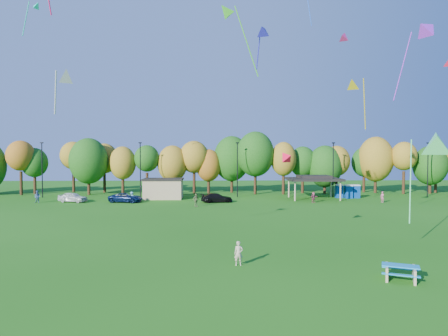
{
  "coord_description": "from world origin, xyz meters",
  "views": [
    {
      "loc": [
        -1.92,
        -25.89,
        7.34
      ],
      "look_at": [
        -1.1,
        6.0,
        6.13
      ],
      "focal_mm": 32.0,
      "sensor_mm": 36.0,
      "label": 1
    }
  ],
  "objects_px": {
    "car_b": "(125,198)",
    "car_d": "(217,198)",
    "picnic_table": "(400,271)",
    "car_a": "(73,197)",
    "porta_potties": "(348,191)",
    "kite_flyer": "(239,253)",
    "car_c": "(126,198)"
  },
  "relations": [
    {
      "from": "car_a",
      "to": "car_b",
      "type": "xyz_separation_m",
      "value": [
        7.66,
        0.16,
        -0.12
      ]
    },
    {
      "from": "picnic_table",
      "to": "car_c",
      "type": "bearing_deg",
      "value": 146.31
    },
    {
      "from": "car_a",
      "to": "car_d",
      "type": "xyz_separation_m",
      "value": [
        21.42,
        -0.82,
        -0.06
      ]
    },
    {
      "from": "car_b",
      "to": "car_a",
      "type": "bearing_deg",
      "value": 78.92
    },
    {
      "from": "porta_potties",
      "to": "picnic_table",
      "type": "height_order",
      "value": "porta_potties"
    },
    {
      "from": "kite_flyer",
      "to": "car_a",
      "type": "relative_size",
      "value": 0.36
    },
    {
      "from": "kite_flyer",
      "to": "car_d",
      "type": "xyz_separation_m",
      "value": [
        -1.18,
        33.15,
        -0.12
      ]
    },
    {
      "from": "picnic_table",
      "to": "car_a",
      "type": "xyz_separation_m",
      "value": [
        -31.75,
        37.21,
        0.24
      ]
    },
    {
      "from": "car_b",
      "to": "kite_flyer",
      "type": "bearing_deg",
      "value": -168.68
    },
    {
      "from": "car_c",
      "to": "car_a",
      "type": "bearing_deg",
      "value": 97.93
    },
    {
      "from": "kite_flyer",
      "to": "picnic_table",
      "type": "bearing_deg",
      "value": -22.13
    },
    {
      "from": "picnic_table",
      "to": "car_d",
      "type": "distance_m",
      "value": 37.83
    },
    {
      "from": "porta_potties",
      "to": "kite_flyer",
      "type": "relative_size",
      "value": 2.37
    },
    {
      "from": "picnic_table",
      "to": "porta_potties",
      "type": "bearing_deg",
      "value": 98.56
    },
    {
      "from": "kite_flyer",
      "to": "car_c",
      "type": "bearing_deg",
      "value": 110.95
    },
    {
      "from": "car_b",
      "to": "car_d",
      "type": "distance_m",
      "value": 13.79
    },
    {
      "from": "picnic_table",
      "to": "car_d",
      "type": "xyz_separation_m",
      "value": [
        -10.33,
        36.39,
        0.17
      ]
    },
    {
      "from": "picnic_table",
      "to": "car_c",
      "type": "height_order",
      "value": "car_c"
    },
    {
      "from": "porta_potties",
      "to": "kite_flyer",
      "type": "bearing_deg",
      "value": -117.76
    },
    {
      "from": "car_b",
      "to": "car_d",
      "type": "bearing_deg",
      "value": -106.4
    },
    {
      "from": "picnic_table",
      "to": "kite_flyer",
      "type": "height_order",
      "value": "kite_flyer"
    },
    {
      "from": "picnic_table",
      "to": "car_d",
      "type": "relative_size",
      "value": 0.54
    },
    {
      "from": "kite_flyer",
      "to": "car_d",
      "type": "bearing_deg",
      "value": 89.4
    },
    {
      "from": "kite_flyer",
      "to": "car_d",
      "type": "height_order",
      "value": "kite_flyer"
    },
    {
      "from": "kite_flyer",
      "to": "car_a",
      "type": "distance_m",
      "value": 40.8
    },
    {
      "from": "porta_potties",
      "to": "car_b",
      "type": "xyz_separation_m",
      "value": [
        -35.14,
        -4.24,
        -0.47
      ]
    },
    {
      "from": "car_a",
      "to": "car_c",
      "type": "height_order",
      "value": "car_a"
    },
    {
      "from": "porta_potties",
      "to": "car_c",
      "type": "xyz_separation_m",
      "value": [
        -34.87,
        -4.76,
        -0.4
      ]
    },
    {
      "from": "car_a",
      "to": "car_b",
      "type": "distance_m",
      "value": 7.66
    },
    {
      "from": "picnic_table",
      "to": "car_b",
      "type": "relative_size",
      "value": 0.66
    },
    {
      "from": "car_d",
      "to": "kite_flyer",
      "type": "bearing_deg",
      "value": 170.49
    },
    {
      "from": "porta_potties",
      "to": "picnic_table",
      "type": "relative_size",
      "value": 1.5
    }
  ]
}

